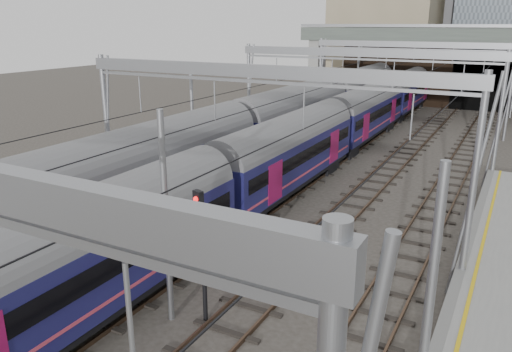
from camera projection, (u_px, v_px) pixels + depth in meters
The scene contains 12 objects.
ground at pixel (130, 352), 14.87m from camera, with size 160.00×160.00×0.00m, color #38332D.
tracks at pixel (317, 200), 27.48m from camera, with size 14.40×80.00×0.22m.
overhead_line at pixel (360, 70), 31.00m from camera, with size 16.80×80.00×8.00m.
retaining_wall at pixel (451, 69), 56.63m from camera, with size 28.00×2.75×9.00m.
overbridge at pixel (431, 44), 51.41m from camera, with size 28.00×3.00×9.25m.
train_main at pixel (333, 129), 34.25m from camera, with size 2.62×60.61×4.57m.
train_second at pixel (293, 117), 37.76m from camera, with size 2.90×50.32×4.96m.
signal_near_left at pixel (23, 224), 16.80m from camera, with size 0.33×0.46×4.58m.
signal_near_centre at pixel (202, 240), 15.54m from camera, with size 0.36×0.46×4.58m.
equip_cover_a at pixel (221, 271), 19.64m from camera, with size 0.83×0.59×0.10m, color blue.
equip_cover_b at pixel (259, 244), 22.04m from camera, with size 0.76×0.53×0.09m, color blue.
equip_cover_c at pixel (293, 269), 19.75m from camera, with size 0.80×0.57×0.09m, color blue.
Camera 1 is at (9.31, -9.36, 9.41)m, focal length 35.00 mm.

